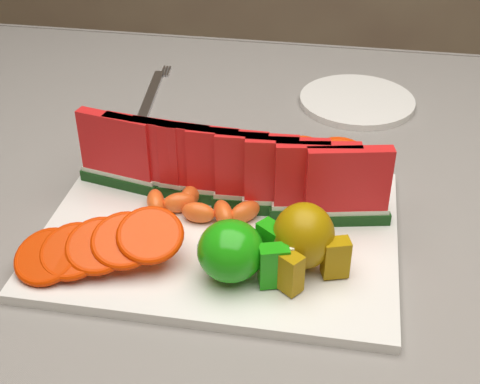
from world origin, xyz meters
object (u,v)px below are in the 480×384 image
(platter, at_px, (221,232))
(pear_cluster, at_px, (305,239))
(side_plate, at_px, (357,101))
(apple_cluster, at_px, (238,251))
(fork, at_px, (153,92))

(platter, xyz_separation_m, pear_cluster, (0.10, -0.05, 0.04))
(platter, relative_size, side_plate, 2.01)
(platter, relative_size, pear_cluster, 4.17)
(apple_cluster, distance_m, pear_cluster, 0.07)
(side_plate, bearing_deg, pear_cluster, -96.22)
(apple_cluster, relative_size, fork, 0.53)
(apple_cluster, xyz_separation_m, fork, (-0.22, 0.43, -0.04))
(platter, distance_m, apple_cluster, 0.09)
(platter, distance_m, pear_cluster, 0.12)
(pear_cluster, bearing_deg, fork, 124.87)
(platter, xyz_separation_m, side_plate, (0.15, 0.37, -0.00))
(platter, height_order, apple_cluster, apple_cluster)
(apple_cluster, height_order, pear_cluster, pear_cluster)
(apple_cluster, height_order, side_plate, apple_cluster)
(pear_cluster, xyz_separation_m, fork, (-0.28, 0.40, -0.05))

